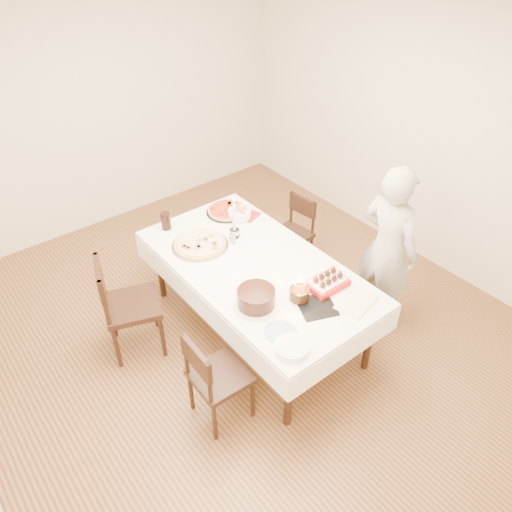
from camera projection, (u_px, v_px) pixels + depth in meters
floor at (240, 328)px, 4.65m from camera, size 5.00×5.00×0.00m
wall_back at (99, 109)px, 5.39m from camera, size 4.50×0.04×2.70m
wall_right at (418, 130)px, 4.95m from camera, size 0.04×5.00×2.70m
ceiling at (231, 12)px, 3.02m from camera, size 5.00×5.00×0.00m
dining_table at (256, 298)px, 4.42m from camera, size 1.87×2.41×0.75m
chair_right_savory at (291, 235)px, 5.16m from camera, size 0.45×0.45×0.79m
chair_left_savory at (132, 305)px, 4.19m from camera, size 0.62×0.62×0.96m
chair_left_dessert at (220, 376)px, 3.67m from camera, size 0.45×0.45×0.85m
person at (388, 249)px, 4.30m from camera, size 0.40×0.59×1.59m
pizza_white at (200, 244)px, 4.40m from camera, size 0.65×0.65×0.04m
pizza_pepperoni at (227, 210)px, 4.84m from camera, size 0.44×0.44×0.04m
red_placemat at (247, 215)px, 4.81m from camera, size 0.27×0.27×0.01m
pasta_bowl at (239, 214)px, 4.75m from camera, size 0.27×0.27×0.07m
taper_candle at (234, 217)px, 4.40m from camera, size 0.10×0.10×0.42m
shaker_pair at (234, 240)px, 4.41m from camera, size 0.09×0.09×0.09m
cola_glass at (166, 221)px, 4.58m from camera, size 0.11×0.11×0.17m
layer_cake at (256, 298)px, 3.76m from camera, size 0.46×0.46×0.14m
cake_board at (317, 307)px, 3.79m from camera, size 0.35×0.35×0.01m
birthday_cake at (300, 290)px, 3.80m from camera, size 0.16×0.16×0.15m
strawberry_box at (327, 283)px, 3.95m from camera, size 0.32×0.22×0.08m
box_lid at (356, 303)px, 3.82m from camera, size 0.37×0.29×0.03m
plate_stack at (292, 348)px, 3.42m from camera, size 0.26×0.26×0.05m
china_plate at (280, 332)px, 3.57m from camera, size 0.31×0.31×0.01m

